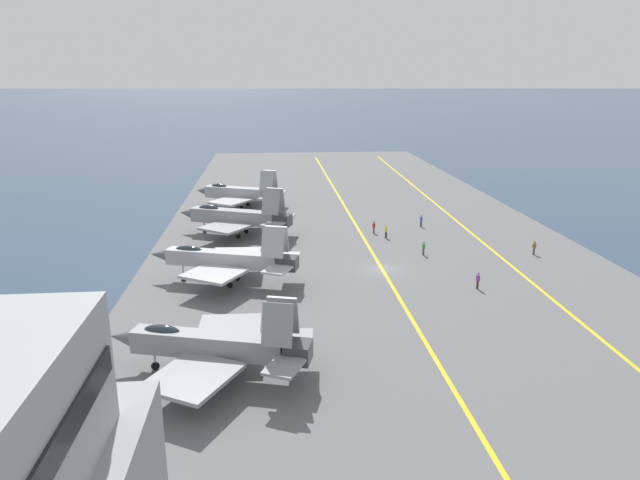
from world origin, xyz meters
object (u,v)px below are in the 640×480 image
parked_jet_third (236,217)px  parked_jet_fourth (240,193)px  crew_brown_vest (534,247)px  crew_purple_vest (478,280)px  crew_red_vest (374,227)px  crew_green_vest (424,248)px  parked_jet_nearest (213,345)px  parked_jet_second (226,259)px  crew_yellow_vest (386,231)px  crew_blue_vest (421,220)px

parked_jet_third → parked_jet_fourth: size_ratio=1.06×
crew_brown_vest → crew_purple_vest: (-10.66, 10.89, 0.03)m
crew_purple_vest → crew_red_vest: 23.03m
crew_green_vest → crew_purple_vest: size_ratio=0.97×
crew_purple_vest → parked_jet_nearest: bearing=121.2°
parked_jet_second → parked_jet_fourth: (36.07, 0.24, -0.31)m
crew_brown_vest → parked_jet_third: bearing=71.9°
parked_jet_nearest → parked_jet_second: 19.06m
parked_jet_second → crew_yellow_vest: (15.71, -19.99, -1.73)m
parked_jet_third → parked_jet_second: bearing=179.9°
crew_yellow_vest → parked_jet_nearest: bearing=150.6°
crew_brown_vest → crew_blue_vest: size_ratio=0.99×
parked_jet_third → crew_red_vest: (-0.52, -18.78, -1.68)m
parked_jet_third → crew_blue_vest: size_ratio=9.51×
crew_red_vest → parked_jet_nearest: bearing=153.7°
parked_jet_second → parked_jet_third: 18.73m
parked_jet_third → crew_red_vest: bearing=-91.6°
crew_purple_vest → crew_green_vest: bearing=12.0°
crew_red_vest → parked_jet_third: bearing=88.4°
crew_brown_vest → crew_yellow_vest: crew_yellow_vest is taller
parked_jet_nearest → parked_jet_second: size_ratio=0.94×
parked_jet_nearest → parked_jet_third: size_ratio=0.93×
parked_jet_nearest → parked_jet_fourth: parked_jet_fourth is taller
crew_blue_vest → crew_red_vest: (-2.83, 7.37, -0.00)m
crew_green_vest → crew_blue_vest: size_ratio=1.00×
parked_jet_third → crew_brown_vest: 38.27m
crew_brown_vest → crew_blue_vest: bearing=35.6°
parked_jet_fourth → crew_purple_vest: 47.49m
parked_jet_nearest → crew_blue_vest: bearing=-32.8°
parked_jet_second → crew_yellow_vest: parked_jet_second is taller
parked_jet_second → crew_yellow_vest: size_ratio=9.23×
crew_yellow_vest → crew_green_vest: bearing=-159.2°
parked_jet_fourth → crew_green_vest: size_ratio=8.95×
parked_jet_fourth → crew_purple_vest: parked_jet_fourth is taller
crew_brown_vest → parked_jet_nearest: bearing=125.7°
parked_jet_second → parked_jet_third: size_ratio=0.99×
parked_jet_fourth → crew_red_vest: size_ratio=8.93×
crew_blue_vest → crew_yellow_vest: crew_yellow_vest is taller
crew_green_vest → crew_blue_vest: 13.56m
parked_jet_second → parked_jet_fourth: bearing=0.4°
parked_jet_fourth → crew_red_vest: parked_jet_fourth is taller
parked_jet_nearest → crew_red_vest: parked_jet_nearest is taller
parked_jet_third → crew_green_vest: 25.47m
crew_red_vest → crew_yellow_vest: bearing=-154.4°
parked_jet_third → crew_purple_vest: 34.05m
parked_jet_nearest → crew_green_vest: size_ratio=8.90×
crew_brown_vest → crew_red_vest: bearing=57.0°
parked_jet_third → crew_yellow_vest: bearing=-98.6°
crew_green_vest → parked_jet_nearest: bearing=139.9°
crew_green_vest → crew_red_vest: bearing=22.0°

